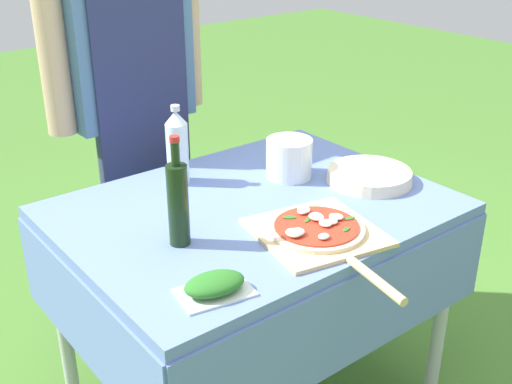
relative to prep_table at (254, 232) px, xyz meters
name	(u,v)px	position (x,y,z in m)	size (l,w,h in m)	color
prep_table	(254,232)	(0.00, 0.00, 0.00)	(1.14, 0.86, 0.75)	#607AB7
person_cook	(128,78)	(-0.02, 0.71, 0.33)	(0.63, 0.22, 1.68)	#333D56
pizza_on_peel	(318,232)	(0.02, -0.26, 0.11)	(0.37, 0.56, 0.05)	#D1B27F
oil_bottle	(178,202)	(-0.30, -0.06, 0.21)	(0.06, 0.06, 0.30)	black
water_bottle	(177,147)	(-0.09, 0.28, 0.21)	(0.07, 0.07, 0.26)	silver
herb_container	(215,285)	(-0.36, -0.32, 0.12)	(0.19, 0.14, 0.05)	silver
mixing_tub	(289,158)	(0.22, 0.10, 0.16)	(0.15, 0.15, 0.13)	silver
plate_stack	(369,176)	(0.40, -0.09, 0.11)	(0.28, 0.28, 0.04)	beige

